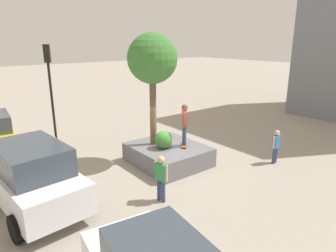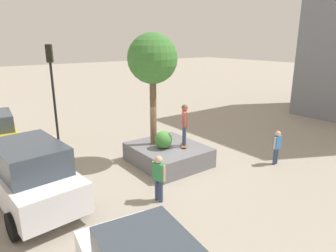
# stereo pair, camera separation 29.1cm
# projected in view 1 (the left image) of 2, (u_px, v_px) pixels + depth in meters

# --- Properties ---
(ground_plane) EXTENTS (120.00, 120.00, 0.00)m
(ground_plane) POSITION_uv_depth(u_px,v_px,m) (173.00, 166.00, 12.93)
(ground_plane) COLOR #9E9384
(planter_ledge) EXTENTS (3.16, 2.76, 0.80)m
(planter_ledge) POSITION_uv_depth(u_px,v_px,m) (168.00, 154.00, 13.12)
(planter_ledge) COLOR slate
(planter_ledge) RESTS_ON ground
(plaza_tree) EXTENTS (2.07, 2.07, 4.74)m
(plaza_tree) POSITION_uv_depth(u_px,v_px,m) (152.00, 60.00, 12.23)
(plaza_tree) COLOR brown
(plaza_tree) RESTS_ON planter_ledge
(boxwood_shrub) EXTENTS (0.75, 0.75, 0.75)m
(boxwood_shrub) POSITION_uv_depth(u_px,v_px,m) (163.00, 140.00, 12.64)
(boxwood_shrub) COLOR #3D7A33
(boxwood_shrub) RESTS_ON planter_ledge
(skateboard) EXTENTS (0.74, 0.68, 0.07)m
(skateboard) POSITION_uv_depth(u_px,v_px,m) (184.00, 145.00, 12.99)
(skateboard) COLOR brown
(skateboard) RESTS_ON planter_ledge
(skateboarder) EXTENTS (0.51, 0.44, 1.77)m
(skateboarder) POSITION_uv_depth(u_px,v_px,m) (184.00, 122.00, 12.71)
(skateboarder) COLOR navy
(skateboarder) RESTS_ON skateboard
(sedan_parked) EXTENTS (4.88, 2.56, 2.19)m
(sedan_parked) POSITION_uv_depth(u_px,v_px,m) (31.00, 176.00, 9.43)
(sedan_parked) COLOR white
(sedan_parked) RESTS_ON ground
(traffic_light_corner) EXTENTS (0.37, 0.36, 5.03)m
(traffic_light_corner) POSITION_uv_depth(u_px,v_px,m) (50.00, 79.00, 14.54)
(traffic_light_corner) COLOR black
(traffic_light_corner) RESTS_ON ground
(passerby_with_bag) EXTENTS (0.34, 0.50, 1.60)m
(passerby_with_bag) POSITION_uv_depth(u_px,v_px,m) (54.00, 153.00, 11.89)
(passerby_with_bag) COLOR black
(passerby_with_bag) RESTS_ON ground
(bystander_watching) EXTENTS (0.23, 0.51, 1.51)m
(bystander_watching) POSITION_uv_depth(u_px,v_px,m) (276.00, 144.00, 12.99)
(bystander_watching) COLOR navy
(bystander_watching) RESTS_ON ground
(pedestrian_crossing) EXTENTS (0.54, 0.27, 1.62)m
(pedestrian_crossing) POSITION_uv_depth(u_px,v_px,m) (161.00, 175.00, 9.86)
(pedestrian_crossing) COLOR navy
(pedestrian_crossing) RESTS_ON ground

